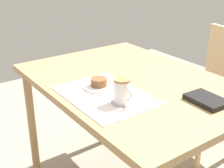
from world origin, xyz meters
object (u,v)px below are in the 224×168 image
object	(u,v)px
dining_table	(132,94)
wooden_chair	(213,88)
pastry	(99,82)
pastry_plate	(99,87)
coffee_mug	(122,91)
small_book	(207,100)

from	to	relation	value
dining_table	wooden_chair	world-z (taller)	wooden_chair
dining_table	pastry	xyz separation A→B (m)	(-0.01, -0.20, 0.11)
dining_table	pastry_plate	xyz separation A→B (m)	(-0.01, -0.20, 0.09)
pastry	coffee_mug	size ratio (longest dim) A/B	0.73
wooden_chair	coffee_mug	bearing A→B (deg)	109.90
coffee_mug	pastry	bearing A→B (deg)	177.91
wooden_chair	pastry_plate	size ratio (longest dim) A/B	5.99
dining_table	pastry	world-z (taller)	pastry
wooden_chair	coffee_mug	distance (m)	1.06
dining_table	pastry_plate	world-z (taller)	pastry_plate
dining_table	small_book	world-z (taller)	small_book
dining_table	pastry	distance (m)	0.23
wooden_chair	small_book	xyz separation A→B (m)	(0.44, -0.67, 0.27)
pastry_plate	small_book	bearing A→B (deg)	37.12
pastry_plate	pastry	bearing A→B (deg)	0.00
coffee_mug	small_book	distance (m)	0.38
pastry_plate	coffee_mug	size ratio (longest dim) A/B	1.37
pastry_plate	pastry	distance (m)	0.03
wooden_chair	small_book	world-z (taller)	wooden_chair
pastry_plate	dining_table	bearing A→B (deg)	87.18
wooden_chair	small_book	bearing A→B (deg)	130.12
pastry_plate	small_book	xyz separation A→B (m)	(0.41, 0.31, 0.00)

